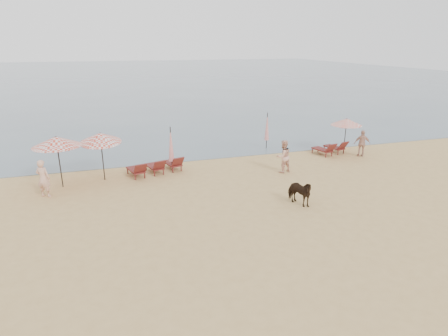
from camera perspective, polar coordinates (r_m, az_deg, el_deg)
The scene contains 13 objects.
ground at distance 14.56m, azimuth 5.90°, elevation -10.14°, with size 120.00×120.00×0.00m, color tan.
sea at distance 92.11m, azimuth -14.29°, elevation 13.67°, with size 160.00×140.00×0.06m, color #51606B.
lounger_cluster_left at distance 21.19m, azimuth -10.33°, elevation 0.28°, with size 3.19×2.37×0.62m.
lounger_cluster_right at distance 25.48m, azimuth 15.96°, elevation 2.96°, with size 2.07×2.02×0.62m.
umbrella_open_left_a at distance 20.08m, azimuth -24.17°, elevation 3.71°, with size 2.33×2.33×2.65m.
umbrella_open_left_b at distance 20.38m, azimuth -18.32°, elevation 4.41°, with size 2.10×2.14×2.68m.
umbrella_open_right at distance 25.42m, azimuth 18.18°, elevation 6.69°, with size 1.95×1.95×2.38m.
umbrella_closed_left at distance 21.05m, azimuth -8.09°, elevation 3.58°, with size 0.32×0.32×2.59m.
umbrella_closed_right at distance 25.76m, azimuth 6.57°, elevation 6.27°, with size 0.30×0.30×2.50m.
cow at distance 17.11m, azimuth 11.35°, elevation -3.63°, with size 0.66×1.45×1.22m, color black.
beachgoer_left at distance 19.52m, azimuth -25.83°, elevation -1.44°, with size 0.67×0.44×1.83m, color #E3A78E.
beachgoer_right_a at distance 21.20m, azimuth 9.01°, elevation 1.76°, with size 0.90×0.70×1.85m, color #DCA189.
beachgoer_right_b at distance 25.51m, azimuth 20.30°, elevation 3.52°, with size 1.00×0.42×1.71m, color tan.
Camera 1 is at (-5.15, -11.70, 6.97)m, focal length 30.00 mm.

